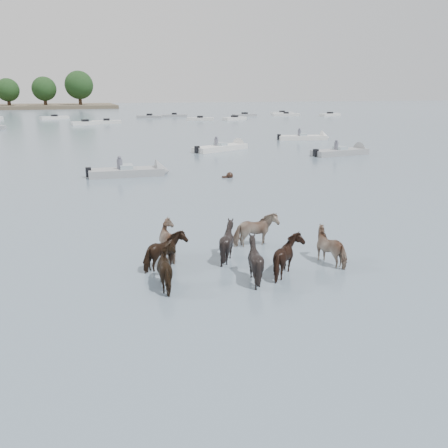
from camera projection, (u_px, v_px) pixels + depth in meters
name	position (u px, v px, depth m)	size (l,w,h in m)	color
ground	(264.00, 294.00, 12.70)	(400.00, 400.00, 0.00)	slate
pony_herd	(234.00, 250.00, 14.64)	(6.90, 4.40, 1.38)	black
swimming_pony	(229.00, 176.00, 29.65)	(0.72, 0.44, 0.44)	black
motorboat_b	(138.00, 172.00, 30.39)	(5.40, 1.84, 1.92)	gray
motorboat_c	(227.00, 147.00, 43.38)	(6.24, 4.21, 1.92)	silver
motorboat_d	(347.00, 152.00, 40.26)	(5.86, 2.43, 1.92)	gray
motorboat_e	(309.00, 138.00, 52.21)	(6.05, 2.79, 1.92)	silver
distant_flotilla	(107.00, 119.00, 85.25)	(103.98, 27.86, 0.93)	silver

